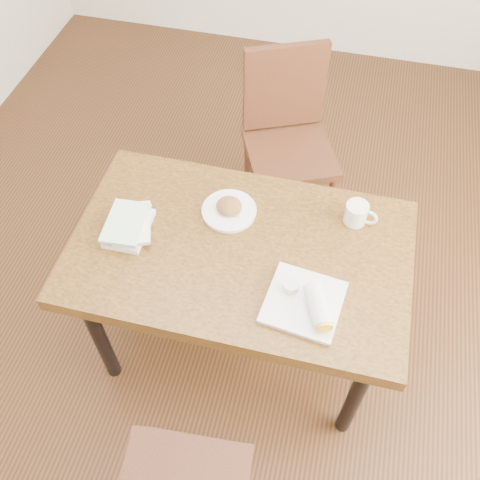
% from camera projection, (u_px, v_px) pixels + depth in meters
% --- Properties ---
extents(ground, '(4.00, 5.00, 0.01)m').
position_uv_depth(ground, '(240.00, 341.00, 2.57)').
color(ground, '#472814').
rests_on(ground, ground).
extents(room_walls, '(4.02, 5.02, 2.80)m').
position_uv_depth(room_walls, '(240.00, 27.00, 1.26)').
color(room_walls, silver).
rests_on(room_walls, ground).
extents(table, '(1.25, 0.77, 0.75)m').
position_uv_depth(table, '(240.00, 261.00, 2.03)').
color(table, brown).
rests_on(table, ground).
extents(chair_far, '(0.56, 0.56, 0.95)m').
position_uv_depth(chair_far, '(287.00, 131.00, 2.65)').
color(chair_far, '#4D2416').
rests_on(chair_far, ground).
extents(plate_scone, '(0.21, 0.21, 0.07)m').
position_uv_depth(plate_scone, '(229.00, 209.00, 2.05)').
color(plate_scone, white).
rests_on(plate_scone, table).
extents(coffee_mug, '(0.13, 0.09, 0.09)m').
position_uv_depth(coffee_mug, '(357.00, 213.00, 2.01)').
color(coffee_mug, white).
rests_on(coffee_mug, table).
extents(plate_burrito, '(0.28, 0.28, 0.08)m').
position_uv_depth(plate_burrito, '(308.00, 303.00, 1.79)').
color(plate_burrito, white).
rests_on(plate_burrito, table).
extents(book_stack, '(0.20, 0.24, 0.06)m').
position_uv_depth(book_stack, '(129.00, 225.00, 1.99)').
color(book_stack, white).
rests_on(book_stack, table).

